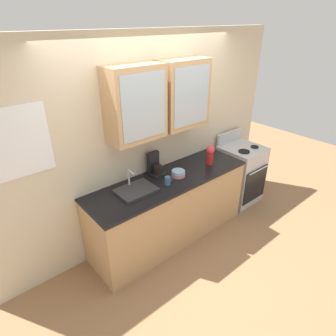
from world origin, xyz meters
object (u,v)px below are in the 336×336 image
sink_faucet (136,190)px  vase (210,154)px  cup_near_sink (168,181)px  coffee_maker (155,166)px  bowl_stack (178,173)px  stove_range (240,173)px

sink_faucet → vase: vase is taller
vase → cup_near_sink: bearing=-176.9°
sink_faucet → coffee_maker: size_ratio=1.52×
bowl_stack → vase: (0.54, -0.03, 0.11)m
bowl_stack → cup_near_sink: cup_near_sink is taller
stove_range → coffee_maker: (-1.54, 0.21, 0.55)m
sink_faucet → bowl_stack: 0.61m
sink_faucet → bowl_stack: sink_faucet is taller
cup_near_sink → coffee_maker: 0.31m
coffee_maker → vase: bearing=-19.5°
stove_range → bowl_stack: (-1.35, -0.02, 0.48)m
coffee_maker → bowl_stack: bearing=-50.7°
sink_faucet → coffee_maker: coffee_maker is taller
sink_faucet → bowl_stack: (0.61, -0.05, 0.02)m
cup_near_sink → sink_faucet: bearing=162.3°
vase → cup_near_sink: 0.78m
stove_range → cup_near_sink: 1.67m
sink_faucet → cup_near_sink: sink_faucet is taller
stove_range → cup_near_sink: bearing=-176.7°
stove_range → bowl_stack: size_ratio=6.22×
cup_near_sink → stove_range: bearing=3.3°
vase → coffee_maker: (-0.73, 0.26, -0.04)m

